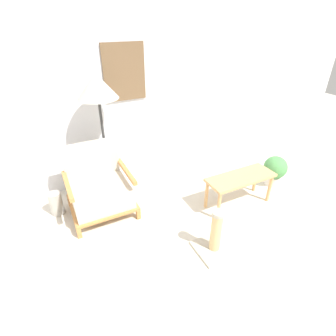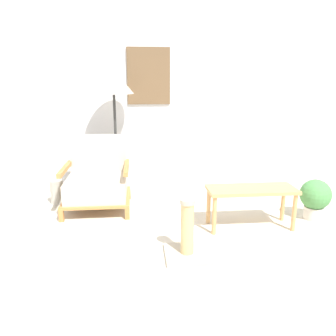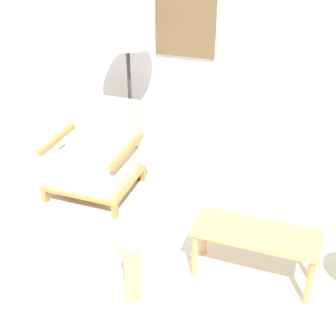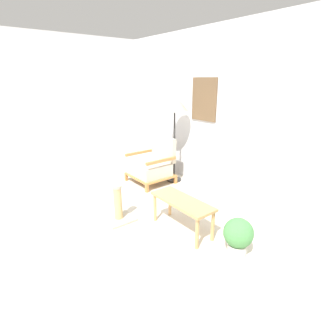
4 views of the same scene
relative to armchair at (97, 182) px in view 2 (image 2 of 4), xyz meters
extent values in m
plane|color=beige|center=(0.97, -1.79, -0.33)|extent=(14.00, 14.00, 0.00)
cube|color=silver|center=(0.97, 0.70, 1.02)|extent=(8.00, 0.06, 2.70)
cube|color=brown|center=(0.65, 0.66, 1.22)|extent=(0.56, 0.02, 0.72)
cube|color=#B2753D|center=(-0.36, -0.37, -0.26)|extent=(0.05, 0.05, 0.13)
cube|color=#B2753D|center=(0.36, -0.37, -0.26)|extent=(0.05, 0.05, 0.13)
cube|color=#B2753D|center=(-0.36, 0.28, -0.26)|extent=(0.05, 0.05, 0.13)
cube|color=#B2753D|center=(0.36, 0.28, -0.26)|extent=(0.05, 0.05, 0.13)
cube|color=#B2753D|center=(0.00, -0.04, -0.18)|extent=(0.77, 0.70, 0.03)
cube|color=#BCB29E|center=(0.00, -0.06, -0.05)|extent=(0.69, 0.60, 0.23)
cube|color=#BCB29E|center=(0.00, 0.27, 0.29)|extent=(0.69, 0.08, 0.46)
cube|color=#B2753D|center=(-0.35, -0.04, 0.18)|extent=(0.05, 0.64, 0.05)
cube|color=#B2753D|center=(0.35, -0.04, 0.18)|extent=(0.05, 0.64, 0.05)
cylinder|color=#2D2D2D|center=(0.21, 0.37, -0.31)|extent=(0.28, 0.28, 0.03)
cylinder|color=#2D2D2D|center=(0.21, 0.37, 0.35)|extent=(0.03, 0.03, 1.31)
cone|color=#B2AD9E|center=(0.21, 0.37, 1.16)|extent=(0.49, 0.49, 0.29)
cube|color=tan|center=(1.64, -0.69, 0.09)|extent=(0.91, 0.34, 0.04)
cylinder|color=tan|center=(1.23, -0.82, -0.13)|extent=(0.04, 0.04, 0.40)
cylinder|color=tan|center=(2.06, -0.82, -0.13)|extent=(0.04, 0.04, 0.40)
cylinder|color=tan|center=(1.23, -0.56, -0.13)|extent=(0.04, 0.04, 0.40)
cylinder|color=tan|center=(2.06, -0.56, -0.13)|extent=(0.04, 0.04, 0.40)
cylinder|color=#9E998E|center=(-0.52, 0.19, -0.17)|extent=(0.16, 0.16, 0.31)
cylinder|color=beige|center=(2.42, -0.55, -0.26)|extent=(0.21, 0.21, 0.14)
sphere|color=#4C8E4C|center=(2.42, -0.55, -0.04)|extent=(0.33, 0.33, 0.33)
cube|color=#B2A893|center=(0.90, -1.21, -0.31)|extent=(0.39, 0.39, 0.03)
cylinder|color=tan|center=(0.90, -1.21, -0.07)|extent=(0.11, 0.11, 0.46)
cylinder|color=#B2A893|center=(0.90, -1.21, 0.18)|extent=(0.13, 0.13, 0.04)
camera|label=1|loc=(-0.44, -2.77, 1.87)|focal=28.00mm
camera|label=2|loc=(0.49, -3.77, 1.16)|focal=35.00mm
camera|label=3|loc=(1.93, -3.35, 2.22)|focal=50.00mm
camera|label=4|loc=(3.88, -2.70, 1.56)|focal=28.00mm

